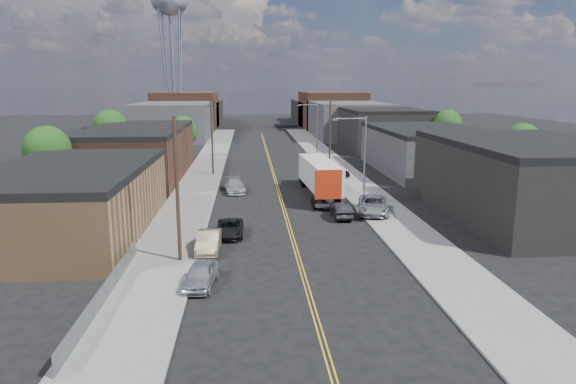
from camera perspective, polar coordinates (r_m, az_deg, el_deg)
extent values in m
plane|color=black|center=(85.06, -2.13, 3.72)|extent=(260.00, 260.00, 0.00)
cube|color=gold|center=(70.25, -1.62, 2.01)|extent=(0.32, 120.00, 0.01)
cube|color=slate|center=(70.42, -9.37, 1.94)|extent=(5.00, 140.00, 0.15)
cube|color=slate|center=(71.33, 6.03, 2.16)|extent=(5.00, 140.00, 0.15)
cube|color=olive|center=(45.59, -23.03, -1.13)|extent=(12.00, 22.00, 5.00)
cube|color=black|center=(45.09, -23.31, 2.34)|extent=(12.00, 22.00, 0.60)
cube|color=#4E2F1F|center=(70.26, -16.46, 4.00)|extent=(12.00, 26.00, 6.00)
cube|color=black|center=(69.92, -16.61, 6.68)|extent=(12.00, 26.00, 0.60)
cube|color=black|center=(51.67, 25.07, 0.98)|extent=(14.00, 22.00, 6.50)
cube|color=black|center=(51.19, 25.42, 4.88)|extent=(14.00, 22.00, 0.60)
cube|color=navy|center=(48.63, 18.11, 1.31)|extent=(0.30, 20.00, 0.80)
cube|color=#343537|center=(75.17, 15.37, 4.35)|extent=(14.00, 24.00, 5.50)
cube|color=black|center=(74.86, 15.50, 6.67)|extent=(14.00, 24.00, 0.60)
cube|color=black|center=(99.80, 10.37, 6.76)|extent=(14.00, 22.00, 7.00)
cube|color=black|center=(99.55, 10.45, 8.94)|extent=(14.00, 22.00, 0.60)
cube|color=#343537|center=(120.55, -12.48, 7.76)|extent=(16.00, 30.00, 8.00)
cube|color=#343537|center=(121.68, 6.70, 7.99)|extent=(16.00, 30.00, 8.00)
cube|color=#4E2F1F|center=(145.26, -11.15, 8.86)|extent=(16.00, 26.00, 10.00)
cube|color=#4E2F1F|center=(146.19, 4.81, 9.05)|extent=(16.00, 26.00, 10.00)
cube|color=black|center=(165.19, -10.34, 8.70)|extent=(16.00, 40.00, 7.00)
cube|color=black|center=(166.02, 3.69, 8.88)|extent=(16.00, 40.00, 7.00)
cylinder|color=gray|center=(135.46, -12.68, 12.83)|extent=(0.80, 0.80, 30.00)
cylinder|color=gray|center=(133.97, -13.55, 12.80)|extent=(1.94, 1.94, 29.98)
cylinder|color=gray|center=(133.48, -12.02, 12.88)|extent=(1.94, 1.94, 29.98)
cylinder|color=gray|center=(137.45, -13.32, 12.78)|extent=(1.94, 1.94, 29.98)
cylinder|color=gray|center=(136.97, -11.82, 12.85)|extent=(1.94, 1.94, 29.98)
ellipsoid|color=#9EA8B2|center=(136.89, -13.02, 19.95)|extent=(9.00, 9.00, 6.75)
cylinder|color=gray|center=(51.00, 8.52, 3.26)|extent=(0.18, 0.18, 9.00)
cylinder|color=gray|center=(50.23, 6.99, 8.11)|extent=(3.00, 0.12, 0.12)
cube|color=gray|center=(49.96, 5.28, 8.02)|extent=(0.60, 0.25, 0.18)
cylinder|color=gray|center=(85.24, 3.26, 6.78)|extent=(0.18, 0.18, 9.00)
cylinder|color=gray|center=(84.78, 2.28, 9.67)|extent=(3.00, 0.12, 0.12)
cube|color=gray|center=(84.62, 1.26, 9.61)|extent=(0.60, 0.25, 0.18)
cylinder|color=black|center=(35.18, -12.21, 0.11)|extent=(0.26, 0.26, 10.00)
cube|color=black|center=(34.59, -12.51, 6.94)|extent=(1.60, 0.12, 0.12)
cylinder|color=black|center=(69.66, -8.43, 5.95)|extent=(0.26, 0.26, 10.00)
cube|color=black|center=(69.36, -8.54, 9.40)|extent=(1.60, 0.12, 0.12)
cylinder|color=black|center=(73.40, 4.68, 6.33)|extent=(0.26, 0.26, 10.00)
cube|color=black|center=(73.12, 4.74, 9.61)|extent=(1.60, 0.12, 0.12)
cube|color=slate|center=(30.97, -19.61, -10.45)|extent=(0.02, 16.00, 1.20)
cube|color=slate|center=(30.75, -19.69, -9.42)|extent=(0.05, 16.00, 0.05)
cylinder|color=black|center=(58.76, -24.91, 1.06)|extent=(0.36, 0.36, 4.25)
sphere|color=#123B10|center=(58.28, -25.20, 4.35)|extent=(4.76, 4.76, 4.76)
sphere|color=#123B10|center=(58.45, -24.48, 3.59)|extent=(3.74, 3.74, 3.74)
sphere|color=#123B10|center=(58.16, -25.75, 3.69)|extent=(3.40, 3.40, 3.40)
cylinder|color=black|center=(82.35, -18.97, 4.40)|extent=(0.36, 0.36, 4.50)
sphere|color=#123B10|center=(82.01, -19.14, 6.90)|extent=(5.04, 5.04, 5.04)
sphere|color=#123B10|center=(82.22, -18.64, 6.31)|extent=(3.96, 3.96, 3.96)
sphere|color=#123B10|center=(81.80, -19.52, 6.42)|extent=(3.60, 3.60, 3.60)
cylinder|color=black|center=(87.38, -11.44, 4.95)|extent=(0.36, 0.36, 3.75)
sphere|color=#123B10|center=(87.08, -11.52, 6.91)|extent=(4.20, 4.20, 4.20)
sphere|color=#123B10|center=(87.37, -11.09, 6.45)|extent=(3.30, 3.30, 3.30)
sphere|color=#123B10|center=(86.79, -11.87, 6.54)|extent=(3.00, 3.00, 3.00)
cylinder|color=black|center=(69.52, 24.34, 2.52)|extent=(0.36, 0.36, 4.00)
sphere|color=#123B10|center=(69.13, 24.56, 5.14)|extent=(4.48, 4.48, 4.48)
sphere|color=#123B10|center=(69.76, 24.82, 4.50)|extent=(3.52, 3.52, 3.52)
sphere|color=#123B10|center=(68.60, 24.32, 4.64)|extent=(3.20, 3.20, 3.20)
cylinder|color=black|center=(91.06, 17.15, 5.09)|extent=(0.36, 0.36, 4.25)
sphere|color=#123B10|center=(90.76, 17.29, 7.22)|extent=(4.76, 4.76, 4.76)
sphere|color=#123B10|center=(91.32, 17.54, 6.70)|extent=(3.74, 3.74, 3.74)
sphere|color=#123B10|center=(90.25, 17.06, 6.83)|extent=(3.40, 3.40, 3.40)
cube|color=silver|center=(55.10, 3.53, 2.02)|extent=(3.30, 12.22, 2.82)
cube|color=#A5240C|center=(49.22, 4.50, 0.83)|extent=(2.64, 0.27, 2.84)
cube|color=gray|center=(49.65, 4.47, -1.51)|extent=(2.52, 0.74, 0.25)
cube|color=black|center=(62.56, 2.58, 2.23)|extent=(2.70, 3.36, 3.12)
cylinder|color=black|center=(51.01, 4.22, -1.21)|extent=(2.67, 1.15, 1.01)
cylinder|color=black|center=(62.74, 2.57, 1.28)|extent=(2.57, 1.15, 1.01)
imported|color=#B0B3B6|center=(31.85, -9.69, -9.05)|extent=(2.22, 4.43, 1.45)
imported|color=#8A7B5A|center=(38.14, -8.81, -5.45)|extent=(1.71, 4.57, 1.49)
imported|color=black|center=(41.74, -6.50, -4.01)|extent=(2.19, 4.67, 1.29)
imported|color=#B1B3B6|center=(58.52, -5.94, 0.70)|extent=(2.63, 5.34, 1.49)
imported|color=black|center=(47.37, 5.89, -1.98)|extent=(1.56, 4.39, 1.44)
imported|color=#A7AAAC|center=(48.68, 9.45, -1.42)|extent=(3.85, 6.28, 1.63)
imported|color=black|center=(68.13, 5.41, 2.43)|extent=(3.31, 4.87, 1.54)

